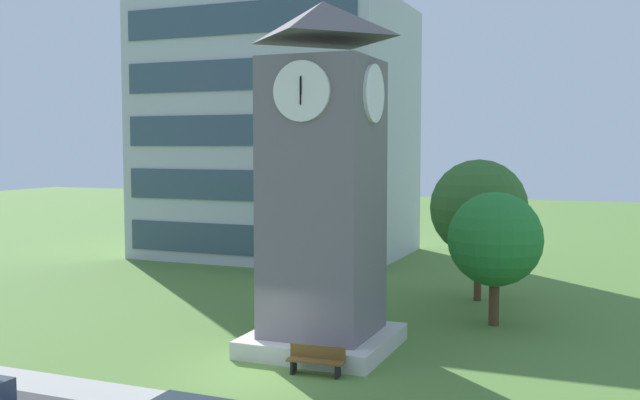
# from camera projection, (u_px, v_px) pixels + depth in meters

# --- Properties ---
(ground_plane) EXTENTS (160.00, 160.00, 0.00)m
(ground_plane) POSITION_uv_depth(u_px,v_px,m) (248.00, 376.00, 22.45)
(ground_plane) COLOR #567F38
(office_building) EXTENTS (16.08, 11.50, 16.00)m
(office_building) POSITION_uv_depth(u_px,v_px,m) (279.00, 132.00, 47.40)
(office_building) COLOR #B7BCC6
(office_building) RESTS_ON ground
(clock_tower) EXTENTS (4.77, 4.77, 11.97)m
(clock_tower) POSITION_uv_depth(u_px,v_px,m) (323.00, 195.00, 25.03)
(clock_tower) COLOR slate
(clock_tower) RESTS_ON ground
(park_bench) EXTENTS (1.83, 0.62, 0.88)m
(park_bench) POSITION_uv_depth(u_px,v_px,m) (316.00, 360.00, 22.53)
(park_bench) COLOR brown
(park_bench) RESTS_ON ground
(tree_near_tower) EXTENTS (3.06, 3.06, 5.36)m
(tree_near_tower) POSITION_uv_depth(u_px,v_px,m) (314.00, 228.00, 29.29)
(tree_near_tower) COLOR #513823
(tree_near_tower) RESTS_ON ground
(tree_streetside) EXTENTS (3.72, 3.72, 5.30)m
(tree_streetside) POSITION_uv_depth(u_px,v_px,m) (495.00, 239.00, 28.56)
(tree_streetside) COLOR #513823
(tree_streetside) RESTS_ON ground
(tree_by_building) EXTENTS (4.42, 4.42, 6.49)m
(tree_by_building) POSITION_uv_depth(u_px,v_px,m) (479.00, 208.00, 33.09)
(tree_by_building) COLOR #513823
(tree_by_building) RESTS_ON ground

